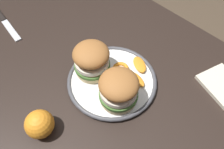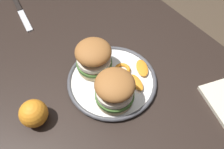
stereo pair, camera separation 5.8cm
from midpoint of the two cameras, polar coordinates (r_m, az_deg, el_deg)
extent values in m
plane|color=#4C3D2D|center=(1.35, -0.67, -18.31)|extent=(8.00, 8.00, 0.00)
cube|color=black|center=(0.71, -1.21, -0.87)|extent=(1.31, 0.84, 0.03)
cube|color=black|center=(1.45, -2.37, 13.64)|extent=(0.06, 0.06, 0.70)
cylinder|color=white|center=(0.68, 2.44, -1.83)|extent=(0.25, 0.25, 0.01)
torus|color=#4C4C51|center=(0.67, 2.46, -1.55)|extent=(0.27, 0.27, 0.01)
cylinder|color=white|center=(0.67, 2.46, -1.50)|extent=(0.19, 0.19, 0.00)
cylinder|color=beige|center=(0.62, 3.34, -6.01)|extent=(0.10, 0.10, 0.02)
cylinder|color=#477033|center=(0.61, 3.40, -5.35)|extent=(0.11, 0.11, 0.01)
cylinder|color=#BC3828|center=(0.60, 3.44, -4.97)|extent=(0.10, 0.10, 0.01)
cylinder|color=silver|center=(0.59, 3.48, -4.48)|extent=(0.10, 0.10, 0.01)
ellipsoid|color=#A36633|center=(0.57, 3.65, -2.75)|extent=(0.12, 0.12, 0.05)
cylinder|color=beige|center=(0.68, -2.19, 2.06)|extent=(0.10, 0.10, 0.02)
cylinder|color=#477033|center=(0.67, -2.23, 2.79)|extent=(0.11, 0.11, 0.01)
cylinder|color=#BC3828|center=(0.67, -2.25, 3.22)|extent=(0.10, 0.10, 0.01)
cylinder|color=silver|center=(0.66, -2.28, 3.76)|extent=(0.10, 0.10, 0.01)
ellipsoid|color=#A36633|center=(0.63, -2.38, 5.66)|extent=(0.12, 0.12, 0.05)
torus|color=orange|center=(0.68, 5.08, 1.08)|extent=(0.06, 0.06, 0.01)
cylinder|color=#F4E5C6|center=(0.68, 5.06, 0.87)|extent=(0.03, 0.03, 0.00)
ellipsoid|color=orange|center=(0.66, 8.88, -2.16)|extent=(0.07, 0.04, 0.01)
ellipsoid|color=orange|center=(0.70, 10.11, 1.55)|extent=(0.07, 0.06, 0.01)
sphere|color=orange|center=(0.61, -16.96, -9.72)|extent=(0.07, 0.07, 0.07)
cube|color=silver|center=(0.92, -19.75, 12.82)|extent=(0.13, 0.04, 0.01)
cube|color=black|center=(1.00, -21.62, 16.26)|extent=(0.09, 0.03, 0.01)
camera|label=1|loc=(0.03, -87.44, 3.55)|focal=35.56mm
camera|label=2|loc=(0.03, 92.56, -3.55)|focal=35.56mm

